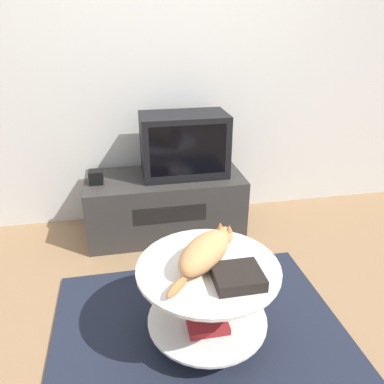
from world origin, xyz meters
name	(u,v)px	position (x,y,z in m)	size (l,w,h in m)	color
ground_plane	(204,350)	(0.00, 0.00, 0.00)	(12.00, 12.00, 0.00)	#93704C
wall_back	(160,60)	(0.00, 1.60, 1.30)	(8.00, 0.05, 2.60)	silver
rug	(204,348)	(0.00, 0.00, 0.01)	(1.60, 1.47, 0.02)	#1E2333
tv_stand	(165,204)	(-0.04, 1.25, 0.24)	(1.20, 0.54, 0.48)	#33302D
tv	(184,145)	(0.12, 1.27, 0.72)	(0.64, 0.36, 0.47)	black
speaker	(96,177)	(-0.54, 1.22, 0.53)	(0.10, 0.10, 0.10)	black
coffee_table	(208,294)	(0.03, 0.06, 0.32)	(0.71, 0.71, 0.46)	#B2B2B7
dvd_box	(238,277)	(0.13, -0.07, 0.51)	(0.22, 0.20, 0.06)	black
cat	(206,251)	(0.02, 0.10, 0.55)	(0.43, 0.47, 0.14)	tan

